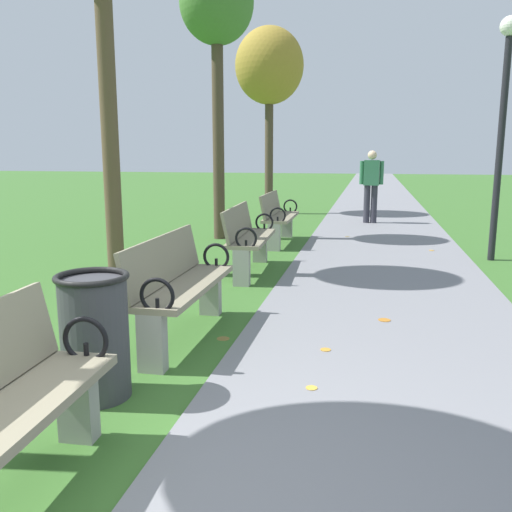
% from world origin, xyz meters
% --- Properties ---
extents(paved_walkway, '(2.61, 44.00, 0.02)m').
position_xyz_m(paved_walkway, '(1.30, 18.00, 0.01)').
color(paved_walkway, slate).
rests_on(paved_walkway, ground).
extents(park_bench_2, '(0.48, 1.60, 0.90)m').
position_xyz_m(park_bench_2, '(-0.50, 2.48, 0.49)').
color(park_bench_2, gray).
rests_on(park_bench_2, ground).
extents(park_bench_3, '(0.55, 1.62, 0.90)m').
position_xyz_m(park_bench_3, '(-0.50, 5.16, 0.49)').
color(park_bench_3, gray).
rests_on(park_bench_3, ground).
extents(park_bench_4, '(0.49, 1.60, 0.90)m').
position_xyz_m(park_bench_4, '(-0.50, 7.60, 0.49)').
color(park_bench_4, gray).
rests_on(park_bench_4, ground).
extents(tree_3, '(1.31, 1.31, 4.90)m').
position_xyz_m(tree_3, '(-1.68, 7.94, 4.04)').
color(tree_3, '#4C3D2D').
rests_on(tree_3, ground).
extents(tree_4, '(1.74, 1.74, 4.71)m').
position_xyz_m(tree_4, '(-1.55, 12.28, 3.70)').
color(tree_4, '#4C3D2D').
rests_on(tree_4, ground).
extents(pedestrian_walking, '(0.53, 0.23, 1.62)m').
position_xyz_m(pedestrian_walking, '(1.09, 10.72, 0.93)').
color(pedestrian_walking, '#2D2D38').
rests_on(pedestrian_walking, paved_walkway).
extents(trash_bin, '(0.48, 0.48, 0.84)m').
position_xyz_m(trash_bin, '(-0.65, 1.27, 0.42)').
color(trash_bin, '#38383D').
rests_on(trash_bin, ground).
extents(lamp_post, '(0.28, 0.28, 3.48)m').
position_xyz_m(lamp_post, '(2.91, 6.76, 2.31)').
color(lamp_post, black).
rests_on(lamp_post, ground).
extents(scattered_leaves, '(4.95, 10.62, 0.02)m').
position_xyz_m(scattered_leaves, '(0.10, 4.56, 0.01)').
color(scattered_leaves, '#BC842D').
rests_on(scattered_leaves, ground).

